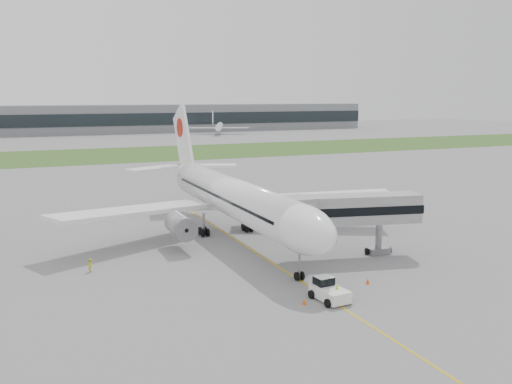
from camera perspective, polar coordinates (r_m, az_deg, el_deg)
name	(u,v)px	position (r m, az deg, el deg)	size (l,w,h in m)	color
ground	(245,245)	(72.92, -1.12, -5.37)	(600.00, 600.00, 0.00)	gray
apron_markings	(261,256)	(68.48, 0.46, -6.37)	(70.00, 70.00, 0.04)	gold
grass_strip	(104,155)	(188.11, -15.00, 3.57)	(600.00, 50.00, 0.02)	#385D23
terminal_building	(69,120)	(296.58, -18.17, 6.89)	(320.00, 22.30, 14.00)	gray
airliner	(231,196)	(76.12, -2.51, -0.37)	(48.13, 53.95, 17.88)	white
pushback_tug	(328,290)	(54.44, 7.25, -9.71)	(2.97, 4.13, 2.02)	white
jet_bridge	(347,211)	(67.20, 9.12, -1.84)	(16.74, 6.65, 7.63)	#A9AAAC
safety_cone_left	(304,302)	(53.19, 4.85, -10.88)	(0.41, 0.41, 0.56)	#E5570C
safety_cone_right	(368,281)	(59.54, 11.12, -8.74)	(0.43, 0.43, 0.60)	#E5570C
ground_crew_near	(337,293)	(54.11, 8.05, -9.99)	(0.59, 0.38, 1.61)	#B9DF25
ground_crew_far	(91,265)	(64.69, -16.19, -7.04)	(0.73, 0.57, 1.51)	yellow
distant_aircraft_right	(219,134)	(279.82, -3.69, 5.78)	(28.91, 25.51, 11.06)	white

